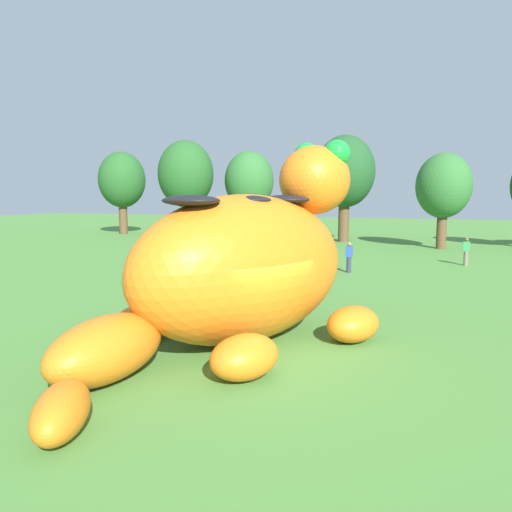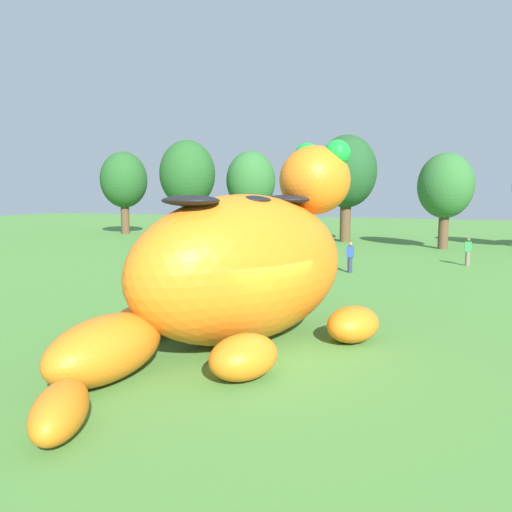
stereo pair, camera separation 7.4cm
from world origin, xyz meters
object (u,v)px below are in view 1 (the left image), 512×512
Objects in this scene: spectator_by_cars at (349,257)px; giant_inflatable_creature at (244,266)px; spectator_near_inflatable at (306,259)px; car_black at (225,237)px; car_yellow at (296,240)px; car_silver at (255,239)px; spectator_mid_field at (466,252)px.

giant_inflatable_creature is at bearing -93.99° from spectator_by_cars.
spectator_near_inflatable and spectator_by_cars have the same top height.
spectator_near_inflatable is at bearing -48.92° from car_black.
spectator_near_inflatable is (3.35, -10.44, -0.01)m from car_yellow.
car_silver is 2.48× the size of spectator_mid_field.
car_yellow is (-4.56, 22.76, -1.37)m from giant_inflatable_creature.
car_yellow is 12.52m from spectator_mid_field.
car_yellow is at bearing 161.10° from spectator_mid_field.
car_silver is 3.28m from car_yellow.
car_black and car_silver have the same top height.
car_black is 2.53× the size of spectator_by_cars.
spectator_near_inflatable and spectator_mid_field have the same top height.
giant_inflatable_creature is 23.26m from car_yellow.
car_black reaches higher than spectator_by_cars.
car_black is at bearing 165.75° from spectator_mid_field.
car_silver is 11.98m from spectator_near_inflatable.
car_black reaches higher than spectator_near_inflatable.
spectator_near_inflatable is 1.00× the size of spectator_mid_field.
car_black is 18.62m from spectator_mid_field.
giant_inflatable_creature is 7.11× the size of spectator_by_cars.
car_silver is (-7.82, 22.31, -1.37)m from giant_inflatable_creature.
car_yellow is (6.20, -0.53, 0.00)m from car_black.
car_silver is at bearing 135.14° from spectator_by_cars.
giant_inflatable_creature is at bearing -111.26° from spectator_mid_field.
car_silver is (2.95, -0.97, 0.00)m from car_black.
car_black is 1.02× the size of car_silver.
car_silver is at bearing 166.56° from spectator_mid_field.
spectator_mid_field is (15.10, -3.61, -0.01)m from car_silver.
giant_inflatable_creature is at bearing -78.66° from car_yellow.
spectator_mid_field is at bearing -13.44° from car_silver.
car_silver and car_yellow have the same top height.
car_black is 2.53× the size of spectator_near_inflatable.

